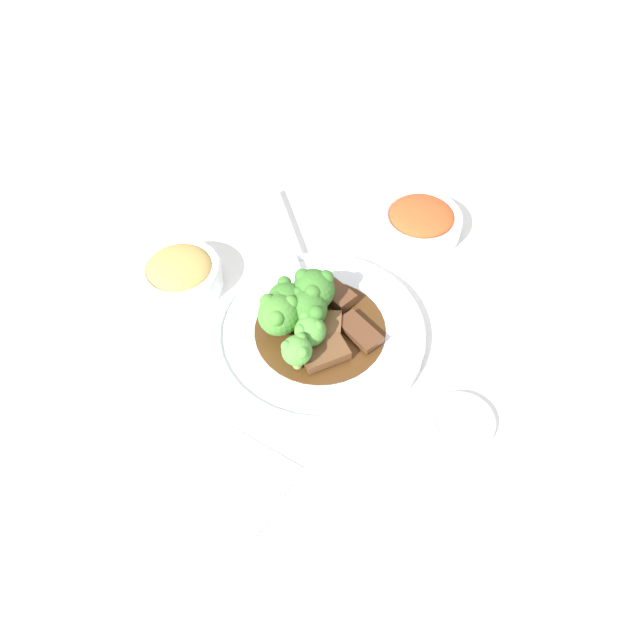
# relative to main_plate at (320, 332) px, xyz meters

# --- Properties ---
(ground_plane) EXTENTS (4.00, 4.00, 0.00)m
(ground_plane) POSITION_rel_main_plate_xyz_m (0.00, 0.00, -0.01)
(ground_plane) COLOR white
(main_plate) EXTENTS (0.27, 0.27, 0.02)m
(main_plate) POSITION_rel_main_plate_xyz_m (0.00, 0.00, 0.00)
(main_plate) COLOR white
(main_plate) RESTS_ON ground_plane
(beef_strip_0) EXTENTS (0.05, 0.05, 0.01)m
(beef_strip_0) POSITION_rel_main_plate_xyz_m (0.00, -0.01, 0.02)
(beef_strip_0) COLOR brown
(beef_strip_0) RESTS_ON main_plate
(beef_strip_1) EXTENTS (0.05, 0.07, 0.01)m
(beef_strip_1) POSITION_rel_main_plate_xyz_m (0.01, -0.05, 0.01)
(beef_strip_1) COLOR #56331E
(beef_strip_1) RESTS_ON main_plate
(beef_strip_2) EXTENTS (0.07, 0.06, 0.01)m
(beef_strip_2) POSITION_rel_main_plate_xyz_m (-0.04, -0.02, 0.02)
(beef_strip_2) COLOR brown
(beef_strip_2) RESTS_ON main_plate
(beef_strip_3) EXTENTS (0.04, 0.05, 0.01)m
(beef_strip_3) POSITION_rel_main_plate_xyz_m (0.05, -0.00, 0.02)
(beef_strip_3) COLOR #56331E
(beef_strip_3) RESTS_ON main_plate
(broccoli_floret_0) EXTENTS (0.05, 0.05, 0.05)m
(broccoli_floret_0) POSITION_rel_main_plate_xyz_m (-0.00, 0.02, 0.04)
(broccoli_floret_0) COLOR #8EB756
(broccoli_floret_0) RESTS_ON main_plate
(broccoli_floret_1) EXTENTS (0.05, 0.05, 0.05)m
(broccoli_floret_1) POSITION_rel_main_plate_xyz_m (0.00, 0.05, 0.04)
(broccoli_floret_1) COLOR #8EB756
(broccoli_floret_1) RESTS_ON main_plate
(broccoli_floret_2) EXTENTS (0.05, 0.05, 0.06)m
(broccoli_floret_2) POSITION_rel_main_plate_xyz_m (0.03, 0.02, 0.04)
(broccoli_floret_2) COLOR #7FA84C
(broccoli_floret_2) RESTS_ON main_plate
(broccoli_floret_3) EXTENTS (0.04, 0.04, 0.05)m
(broccoli_floret_3) POSITION_rel_main_plate_xyz_m (-0.06, -0.00, 0.04)
(broccoli_floret_3) COLOR #7FA84C
(broccoli_floret_3) RESTS_ON main_plate
(broccoli_floret_4) EXTENTS (0.04, 0.04, 0.04)m
(broccoli_floret_4) POSITION_rel_main_plate_xyz_m (-0.03, 0.00, 0.04)
(broccoli_floret_4) COLOR #8EB756
(broccoli_floret_4) RESTS_ON main_plate
(broccoli_floret_5) EXTENTS (0.05, 0.05, 0.06)m
(broccoli_floret_5) POSITION_rel_main_plate_xyz_m (-0.03, 0.04, 0.04)
(broccoli_floret_5) COLOR #7FA84C
(broccoli_floret_5) RESTS_ON main_plate
(serving_spoon) EXTENTS (0.19, 0.17, 0.01)m
(serving_spoon) POSITION_rel_main_plate_xyz_m (0.07, 0.06, 0.02)
(serving_spoon) COLOR silver
(serving_spoon) RESTS_ON main_plate
(side_bowl_kimchi) EXTENTS (0.12, 0.12, 0.04)m
(side_bowl_kimchi) POSITION_rel_main_plate_xyz_m (0.23, -0.05, 0.01)
(side_bowl_kimchi) COLOR white
(side_bowl_kimchi) RESTS_ON ground_plane
(side_bowl_appetizer) EXTENTS (0.11, 0.11, 0.05)m
(side_bowl_appetizer) POSITION_rel_main_plate_xyz_m (0.00, 0.20, 0.01)
(side_bowl_appetizer) COLOR white
(side_bowl_appetizer) RESTS_ON ground_plane
(sauce_dish) EXTENTS (0.07, 0.07, 0.01)m
(sauce_dish) POSITION_rel_main_plate_xyz_m (-0.04, -0.20, -0.00)
(sauce_dish) COLOR white
(sauce_dish) RESTS_ON ground_plane
(paper_napkin) EXTENTS (0.11, 0.12, 0.01)m
(paper_napkin) POSITION_rel_main_plate_xyz_m (-0.21, 0.00, -0.01)
(paper_napkin) COLOR white
(paper_napkin) RESTS_ON ground_plane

